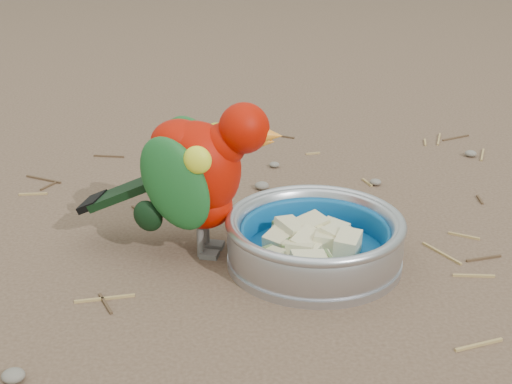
{
  "coord_description": "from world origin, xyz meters",
  "views": [
    {
      "loc": [
        -0.04,
        -0.82,
        0.42
      ],
      "look_at": [
        -0.03,
        -0.01,
        0.08
      ],
      "focal_mm": 50.0,
      "sensor_mm": 36.0,
      "label": 1
    }
  ],
  "objects": [
    {
      "name": "fruit_wedges",
      "position": [
        0.04,
        -0.05,
        0.03
      ],
      "size": [
        0.13,
        0.13,
        0.03
      ],
      "primitive_type": null,
      "color": "beige",
      "rests_on": "food_bowl"
    },
    {
      "name": "bowl_wall",
      "position": [
        0.04,
        -0.05,
        0.04
      ],
      "size": [
        0.21,
        0.21,
        0.04
      ],
      "primitive_type": null,
      "color": "#B2B2BA",
      "rests_on": "food_bowl"
    },
    {
      "name": "ground_debris",
      "position": [
        -0.03,
        0.01,
        0.0
      ],
      "size": [
        0.9,
        0.8,
        0.01
      ],
      "primitive_type": null,
      "color": "#A3844B",
      "rests_on": "ground"
    },
    {
      "name": "food_bowl",
      "position": [
        0.04,
        -0.05,
        0.01
      ],
      "size": [
        0.21,
        0.21,
        0.02
      ],
      "primitive_type": "cylinder",
      "color": "#B2B2BA",
      "rests_on": "ground"
    },
    {
      "name": "ground",
      "position": [
        0.0,
        0.0,
        0.0
      ],
      "size": [
        60.0,
        60.0,
        0.0
      ],
      "primitive_type": "plane",
      "color": "brown"
    },
    {
      "name": "lory_parrot",
      "position": [
        -0.1,
        -0.01,
        0.1
      ],
      "size": [
        0.25,
        0.16,
        0.19
      ],
      "primitive_type": null,
      "rotation": [
        0.0,
        0.0,
        -1.78
      ],
      "color": "#AB0D00",
      "rests_on": "ground"
    }
  ]
}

